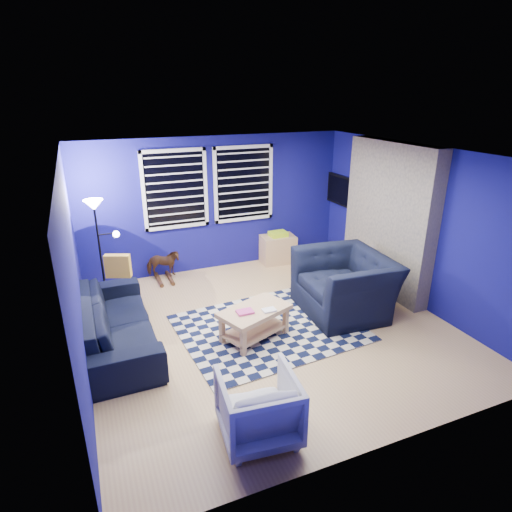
{
  "coord_description": "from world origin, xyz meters",
  "views": [
    {
      "loc": [
        -2.29,
        -4.99,
        3.24
      ],
      "look_at": [
        -0.1,
        0.3,
        1.02
      ],
      "focal_mm": 30.0,
      "sensor_mm": 36.0,
      "label": 1
    }
  ],
  "objects_px": {
    "coffee_table": "(255,317)",
    "cabinet": "(278,249)",
    "rocking_horse": "(163,264)",
    "armchair_big": "(345,284)",
    "tv": "(342,191)",
    "sofa": "(117,322)",
    "floor_lamp": "(97,220)",
    "armchair_bent": "(258,407)"
  },
  "relations": [
    {
      "from": "coffee_table",
      "to": "cabinet",
      "type": "relative_size",
      "value": 1.58
    },
    {
      "from": "rocking_horse",
      "to": "armchair_big",
      "type": "bearing_deg",
      "value": -117.41
    },
    {
      "from": "tv",
      "to": "cabinet",
      "type": "distance_m",
      "value": 1.7
    },
    {
      "from": "sofa",
      "to": "cabinet",
      "type": "height_order",
      "value": "sofa"
    },
    {
      "from": "sofa",
      "to": "armchair_big",
      "type": "height_order",
      "value": "armchair_big"
    },
    {
      "from": "cabinet",
      "to": "floor_lamp",
      "type": "height_order",
      "value": "floor_lamp"
    },
    {
      "from": "sofa",
      "to": "tv",
      "type": "bearing_deg",
      "value": -70.54
    },
    {
      "from": "sofa",
      "to": "rocking_horse",
      "type": "height_order",
      "value": "sofa"
    },
    {
      "from": "armchair_big",
      "to": "rocking_horse",
      "type": "distance_m",
      "value": 3.26
    },
    {
      "from": "armchair_big",
      "to": "rocking_horse",
      "type": "xyz_separation_m",
      "value": [
        -2.37,
        2.23,
        -0.13
      ]
    },
    {
      "from": "armchair_bent",
      "to": "rocking_horse",
      "type": "xyz_separation_m",
      "value": [
        -0.13,
        4.12,
        -0.02
      ]
    },
    {
      "from": "coffee_table",
      "to": "floor_lamp",
      "type": "bearing_deg",
      "value": 132.38
    },
    {
      "from": "tv",
      "to": "cabinet",
      "type": "relative_size",
      "value": 1.44
    },
    {
      "from": "armchair_big",
      "to": "coffee_table",
      "type": "xyz_separation_m",
      "value": [
        -1.59,
        -0.21,
        -0.13
      ]
    },
    {
      "from": "armchair_bent",
      "to": "coffee_table",
      "type": "bearing_deg",
      "value": -104.92
    },
    {
      "from": "rocking_horse",
      "to": "floor_lamp",
      "type": "height_order",
      "value": "floor_lamp"
    },
    {
      "from": "tv",
      "to": "armchair_big",
      "type": "distance_m",
      "value": 2.51
    },
    {
      "from": "sofa",
      "to": "rocking_horse",
      "type": "distance_m",
      "value": 2.11
    },
    {
      "from": "armchair_bent",
      "to": "floor_lamp",
      "type": "relative_size",
      "value": 0.45
    },
    {
      "from": "rocking_horse",
      "to": "cabinet",
      "type": "bearing_deg",
      "value": -73.69
    },
    {
      "from": "armchair_bent",
      "to": "rocking_horse",
      "type": "relative_size",
      "value": 1.26
    },
    {
      "from": "tv",
      "to": "coffee_table",
      "type": "bearing_deg",
      "value": -141.5
    },
    {
      "from": "tv",
      "to": "cabinet",
      "type": "height_order",
      "value": "tv"
    },
    {
      "from": "sofa",
      "to": "armchair_bent",
      "type": "bearing_deg",
      "value": -153.91
    },
    {
      "from": "tv",
      "to": "rocking_horse",
      "type": "bearing_deg",
      "value": 176.25
    },
    {
      "from": "armchair_bent",
      "to": "rocking_horse",
      "type": "bearing_deg",
      "value": -81.92
    },
    {
      "from": "coffee_table",
      "to": "rocking_horse",
      "type": "bearing_deg",
      "value": 107.75
    },
    {
      "from": "floor_lamp",
      "to": "armchair_bent",
      "type": "bearing_deg",
      "value": -72.53
    },
    {
      "from": "armchair_bent",
      "to": "coffee_table",
      "type": "xyz_separation_m",
      "value": [
        0.65,
        1.68,
        -0.02
      ]
    },
    {
      "from": "armchair_big",
      "to": "coffee_table",
      "type": "relative_size",
      "value": 1.29
    },
    {
      "from": "tv",
      "to": "coffee_table",
      "type": "height_order",
      "value": "tv"
    },
    {
      "from": "sofa",
      "to": "armchair_bent",
      "type": "height_order",
      "value": "armchair_bent"
    },
    {
      "from": "cabinet",
      "to": "tv",
      "type": "bearing_deg",
      "value": -6.28
    },
    {
      "from": "armchair_bent",
      "to": "cabinet",
      "type": "bearing_deg",
      "value": -111.4
    },
    {
      "from": "tv",
      "to": "floor_lamp",
      "type": "bearing_deg",
      "value": -177.05
    },
    {
      "from": "sofa",
      "to": "cabinet",
      "type": "relative_size",
      "value": 3.31
    },
    {
      "from": "cabinet",
      "to": "floor_lamp",
      "type": "relative_size",
      "value": 0.41
    },
    {
      "from": "sofa",
      "to": "rocking_horse",
      "type": "xyz_separation_m",
      "value": [
        0.99,
        1.86,
        -0.01
      ]
    },
    {
      "from": "sofa",
      "to": "coffee_table",
      "type": "distance_m",
      "value": 1.86
    },
    {
      "from": "sofa",
      "to": "armchair_big",
      "type": "distance_m",
      "value": 3.38
    },
    {
      "from": "coffee_table",
      "to": "cabinet",
      "type": "distance_m",
      "value": 2.89
    },
    {
      "from": "tv",
      "to": "coffee_table",
      "type": "distance_m",
      "value": 3.71
    }
  ]
}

